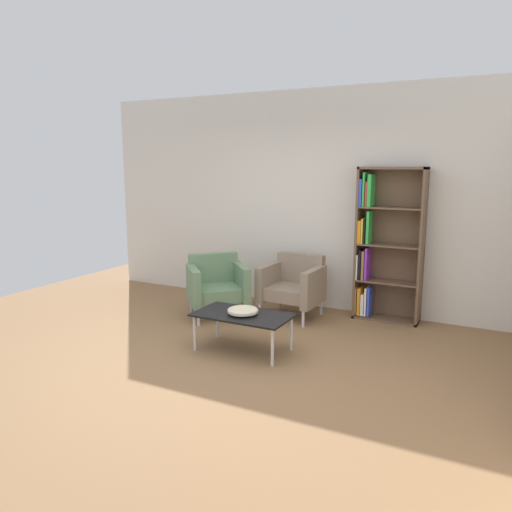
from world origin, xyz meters
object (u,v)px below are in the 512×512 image
object	(u,v)px
coffee_table_low	(243,317)
armchair_near_window	(293,284)
bookshelf_tall	(383,246)
decorative_bowl	(243,311)
armchair_by_bookshelf	(217,284)

from	to	relation	value
coffee_table_low	armchair_near_window	bearing A→B (deg)	90.47
bookshelf_tall	armchair_near_window	bearing A→B (deg)	-158.51
bookshelf_tall	decorative_bowl	distance (m)	2.10
bookshelf_tall	armchair_by_bookshelf	distance (m)	2.14
coffee_table_low	armchair_by_bookshelf	xyz separation A→B (m)	(-0.89, 0.92, 0.05)
armchair_by_bookshelf	bookshelf_tall	bearing A→B (deg)	-18.97
armchair_by_bookshelf	decorative_bowl	bearing A→B (deg)	-89.06
bookshelf_tall	coffee_table_low	size ratio (longest dim) A/B	1.90
armchair_by_bookshelf	coffee_table_low	bearing A→B (deg)	-89.06
coffee_table_low	armchair_by_bookshelf	distance (m)	1.28
bookshelf_tall	coffee_table_low	distance (m)	2.11
coffee_table_low	decorative_bowl	bearing A→B (deg)	48.81
coffee_table_low	armchair_near_window	xyz separation A→B (m)	(-0.01, 1.37, 0.05)
bookshelf_tall	armchair_near_window	xyz separation A→B (m)	(-1.02, -0.40, -0.52)
coffee_table_low	decorative_bowl	world-z (taller)	decorative_bowl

